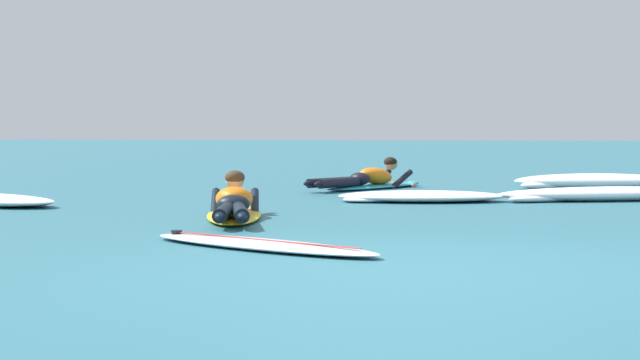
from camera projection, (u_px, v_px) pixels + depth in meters
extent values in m
plane|color=#2D6B7A|center=(454.00, 185.00, 16.39)|extent=(120.00, 120.00, 0.00)
ellipsoid|color=yellow|center=(234.00, 214.00, 10.41)|extent=(1.09, 2.37, 0.07)
ellipsoid|color=yellow|center=(236.00, 205.00, 11.50)|extent=(0.25, 0.24, 0.06)
ellipsoid|color=orange|center=(234.00, 199.00, 10.45)|extent=(0.53, 0.70, 0.34)
ellipsoid|color=black|center=(233.00, 204.00, 10.09)|extent=(0.40, 0.35, 0.20)
cylinder|color=black|center=(224.00, 212.00, 9.49)|extent=(0.29, 0.91, 0.14)
ellipsoid|color=black|center=(220.00, 216.00, 9.04)|extent=(0.15, 0.24, 0.08)
cylinder|color=black|center=(240.00, 212.00, 9.50)|extent=(0.39, 0.90, 0.14)
ellipsoid|color=black|center=(242.00, 216.00, 9.05)|extent=(0.15, 0.24, 0.08)
cylinder|color=black|center=(215.00, 204.00, 10.78)|extent=(0.22, 0.57, 0.33)
sphere|color=tan|center=(216.00, 210.00, 11.16)|extent=(0.09, 0.09, 0.09)
cylinder|color=black|center=(255.00, 204.00, 10.79)|extent=(0.22, 0.57, 0.33)
sphere|color=tan|center=(255.00, 210.00, 11.15)|extent=(0.09, 0.09, 0.09)
sphere|color=tan|center=(235.00, 180.00, 10.81)|extent=(0.21, 0.21, 0.21)
ellipsoid|color=#47331E|center=(235.00, 177.00, 10.79)|extent=(0.26, 0.25, 0.16)
ellipsoid|color=#2DB2D1|center=(374.00, 186.00, 15.43)|extent=(1.61, 2.25, 0.07)
ellipsoid|color=#2DB2D1|center=(413.00, 183.00, 16.27)|extent=(0.27, 0.27, 0.06)
ellipsoid|color=orange|center=(376.00, 176.00, 15.46)|extent=(0.71, 0.82, 0.35)
ellipsoid|color=black|center=(360.00, 179.00, 15.15)|extent=(0.43, 0.41, 0.20)
cylinder|color=black|center=(330.00, 182.00, 14.72)|extent=(0.64, 0.87, 0.14)
ellipsoid|color=black|center=(309.00, 184.00, 14.38)|extent=(0.20, 0.24, 0.08)
cylinder|color=black|center=(339.00, 183.00, 14.62)|extent=(0.55, 0.91, 0.14)
ellipsoid|color=black|center=(320.00, 184.00, 14.24)|extent=(0.20, 0.24, 0.08)
cylinder|color=black|center=(379.00, 179.00, 15.91)|extent=(0.38, 0.56, 0.34)
sphere|color=tan|center=(393.00, 184.00, 16.21)|extent=(0.09, 0.09, 0.09)
cylinder|color=black|center=(401.00, 180.00, 15.62)|extent=(0.38, 0.56, 0.34)
sphere|color=tan|center=(414.00, 186.00, 15.90)|extent=(0.09, 0.09, 0.09)
sphere|color=tan|center=(391.00, 164.00, 15.78)|extent=(0.21, 0.21, 0.21)
ellipsoid|color=black|center=(390.00, 162.00, 15.76)|extent=(0.29, 0.28, 0.16)
ellipsoid|color=silver|center=(261.00, 244.00, 7.74)|extent=(2.24, 1.50, 0.07)
cube|color=red|center=(261.00, 240.00, 7.74)|extent=(1.72, 0.93, 0.01)
cone|color=black|center=(177.00, 240.00, 8.33)|extent=(0.14, 0.14, 0.16)
ellipsoid|color=white|center=(422.00, 196.00, 12.70)|extent=(2.30, 1.27, 0.14)
ellipsoid|color=white|center=(462.00, 197.00, 12.84)|extent=(0.89, 0.69, 0.10)
ellipsoid|color=white|center=(372.00, 199.00, 12.62)|extent=(0.91, 0.79, 0.08)
ellipsoid|color=white|center=(597.00, 181.00, 15.31)|extent=(2.67, 1.11, 0.25)
ellipsoid|color=white|center=(636.00, 183.00, 15.41)|extent=(0.99, 0.57, 0.17)
ellipsoid|color=white|center=(548.00, 185.00, 15.25)|extent=(1.00, 0.73, 0.14)
ellipsoid|color=white|center=(611.00, 194.00, 12.85)|extent=(3.16, 1.57, 0.19)
ellipsoid|color=white|center=(545.00, 198.00, 12.64)|extent=(1.10, 0.88, 0.10)
ellipsoid|color=white|center=(22.00, 202.00, 11.93)|extent=(0.94, 0.60, 0.10)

